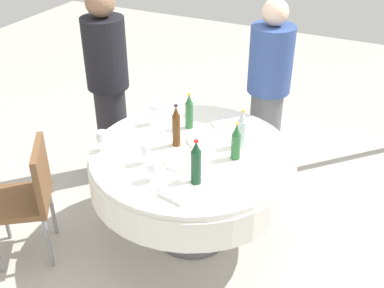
{
  "coord_description": "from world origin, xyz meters",
  "views": [
    {
      "loc": [
        -2.45,
        -1.18,
        2.46
      ],
      "look_at": [
        0.0,
        0.0,
        0.79
      ],
      "focal_mm": 44.48,
      "sensor_mm": 36.0,
      "label": 1
    }
  ],
  "objects_px": {
    "bottle_green_west": "(189,112)",
    "chair_rear": "(29,193)",
    "bottle_brown_inner": "(176,127)",
    "person_left": "(108,84)",
    "bottle_green_south": "(236,142)",
    "wine_glass_south": "(152,167)",
    "plate_north": "(230,123)",
    "bottle_dark_green_mid": "(196,163)",
    "wine_glass_inner": "(155,110)",
    "person_west": "(268,94)",
    "dining_table": "(192,169)",
    "wine_glass_rear": "(102,137)",
    "wine_glass_near": "(145,150)",
    "plate_far": "(182,161)",
    "plate_front": "(204,140)",
    "bottle_clear_left": "(242,130)"
  },
  "relations": [
    {
      "from": "wine_glass_inner",
      "to": "wine_glass_rear",
      "type": "bearing_deg",
      "value": 164.61
    },
    {
      "from": "wine_glass_south",
      "to": "plate_north",
      "type": "relative_size",
      "value": 0.5
    },
    {
      "from": "bottle_dark_green_mid",
      "to": "plate_front",
      "type": "xyz_separation_m",
      "value": [
        0.46,
        0.15,
        -0.13
      ]
    },
    {
      "from": "plate_north",
      "to": "chair_rear",
      "type": "distance_m",
      "value": 1.49
    },
    {
      "from": "bottle_green_west",
      "to": "wine_glass_near",
      "type": "distance_m",
      "value": 0.55
    },
    {
      "from": "bottle_green_south",
      "to": "person_west",
      "type": "xyz_separation_m",
      "value": [
        0.87,
        0.06,
        -0.04
      ]
    },
    {
      "from": "bottle_dark_green_mid",
      "to": "person_west",
      "type": "distance_m",
      "value": 1.23
    },
    {
      "from": "bottle_green_south",
      "to": "wine_glass_south",
      "type": "distance_m",
      "value": 0.58
    },
    {
      "from": "bottle_green_south",
      "to": "wine_glass_south",
      "type": "relative_size",
      "value": 2.06
    },
    {
      "from": "person_left",
      "to": "chair_rear",
      "type": "xyz_separation_m",
      "value": [
        -1.09,
        -0.08,
        -0.34
      ]
    },
    {
      "from": "bottle_dark_green_mid",
      "to": "person_west",
      "type": "height_order",
      "value": "person_west"
    },
    {
      "from": "wine_glass_rear",
      "to": "chair_rear",
      "type": "height_order",
      "value": "wine_glass_rear"
    },
    {
      "from": "bottle_green_south",
      "to": "bottle_green_west",
      "type": "bearing_deg",
      "value": 62.35
    },
    {
      "from": "plate_north",
      "to": "plate_front",
      "type": "bearing_deg",
      "value": 167.67
    },
    {
      "from": "wine_glass_south",
      "to": "person_west",
      "type": "height_order",
      "value": "person_west"
    },
    {
      "from": "bottle_green_west",
      "to": "person_west",
      "type": "relative_size",
      "value": 0.17
    },
    {
      "from": "bottle_dark_green_mid",
      "to": "wine_glass_inner",
      "type": "bearing_deg",
      "value": 47.57
    },
    {
      "from": "wine_glass_near",
      "to": "plate_front",
      "type": "xyz_separation_m",
      "value": [
        0.41,
        -0.23,
        -0.09
      ]
    },
    {
      "from": "wine_glass_south",
      "to": "plate_north",
      "type": "distance_m",
      "value": 0.89
    },
    {
      "from": "wine_glass_near",
      "to": "person_left",
      "type": "relative_size",
      "value": 0.09
    },
    {
      "from": "bottle_clear_left",
      "to": "bottle_brown_inner",
      "type": "relative_size",
      "value": 0.9
    },
    {
      "from": "bottle_green_west",
      "to": "plate_north",
      "type": "height_order",
      "value": "bottle_green_west"
    },
    {
      "from": "bottle_green_west",
      "to": "plate_north",
      "type": "distance_m",
      "value": 0.33
    },
    {
      "from": "wine_glass_south",
      "to": "person_left",
      "type": "bearing_deg",
      "value": 46.3
    },
    {
      "from": "plate_front",
      "to": "plate_far",
      "type": "relative_size",
      "value": 1.03
    },
    {
      "from": "bottle_brown_inner",
      "to": "bottle_green_west",
      "type": "bearing_deg",
      "value": 6.47
    },
    {
      "from": "bottle_green_west",
      "to": "chair_rear",
      "type": "distance_m",
      "value": 1.23
    },
    {
      "from": "bottle_green_south",
      "to": "dining_table",
      "type": "bearing_deg",
      "value": 98.75
    },
    {
      "from": "dining_table",
      "to": "wine_glass_near",
      "type": "height_order",
      "value": "wine_glass_near"
    },
    {
      "from": "bottle_dark_green_mid",
      "to": "bottle_green_west",
      "type": "bearing_deg",
      "value": 29.42
    },
    {
      "from": "bottle_brown_inner",
      "to": "person_left",
      "type": "bearing_deg",
      "value": 62.77
    },
    {
      "from": "bottle_brown_inner",
      "to": "plate_north",
      "type": "distance_m",
      "value": 0.51
    },
    {
      "from": "wine_glass_rear",
      "to": "bottle_brown_inner",
      "type": "bearing_deg",
      "value": -56.56
    },
    {
      "from": "bottle_green_west",
      "to": "wine_glass_inner",
      "type": "relative_size",
      "value": 1.78
    },
    {
      "from": "bottle_brown_inner",
      "to": "plate_far",
      "type": "xyz_separation_m",
      "value": [
        -0.18,
        -0.13,
        -0.14
      ]
    },
    {
      "from": "bottle_green_south",
      "to": "wine_glass_south",
      "type": "height_order",
      "value": "bottle_green_south"
    },
    {
      "from": "bottle_green_west",
      "to": "plate_north",
      "type": "xyz_separation_m",
      "value": [
        0.17,
        -0.25,
        -0.12
      ]
    },
    {
      "from": "wine_glass_near",
      "to": "person_left",
      "type": "bearing_deg",
      "value": 46.87
    },
    {
      "from": "wine_glass_inner",
      "to": "plate_north",
      "type": "relative_size",
      "value": 0.6
    },
    {
      "from": "bottle_brown_inner",
      "to": "chair_rear",
      "type": "relative_size",
      "value": 0.35
    },
    {
      "from": "chair_rear",
      "to": "bottle_green_south",
      "type": "bearing_deg",
      "value": -95.47
    },
    {
      "from": "bottle_clear_left",
      "to": "person_west",
      "type": "bearing_deg",
      "value": 3.58
    },
    {
      "from": "wine_glass_near",
      "to": "bottle_green_west",
      "type": "bearing_deg",
      "value": -5.25
    },
    {
      "from": "bottle_brown_inner",
      "to": "wine_glass_rear",
      "type": "distance_m",
      "value": 0.5
    },
    {
      "from": "chair_rear",
      "to": "plate_far",
      "type": "bearing_deg",
      "value": -97.29
    },
    {
      "from": "bottle_green_south",
      "to": "person_west",
      "type": "distance_m",
      "value": 0.87
    },
    {
      "from": "wine_glass_inner",
      "to": "dining_table",
      "type": "bearing_deg",
      "value": -118.79
    },
    {
      "from": "wine_glass_inner",
      "to": "person_west",
      "type": "relative_size",
      "value": 0.1
    },
    {
      "from": "bottle_dark_green_mid",
      "to": "bottle_green_south",
      "type": "bearing_deg",
      "value": -18.12
    },
    {
      "from": "wine_glass_inner",
      "to": "bottle_clear_left",
      "type": "bearing_deg",
      "value": -92.01
    }
  ]
}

